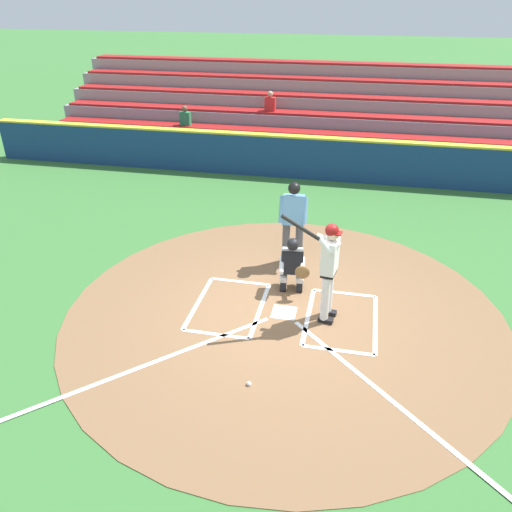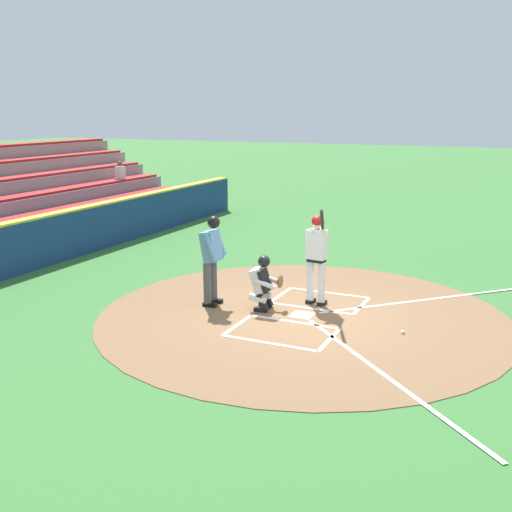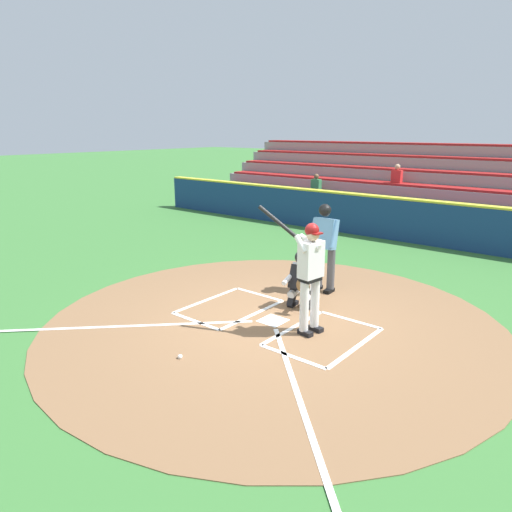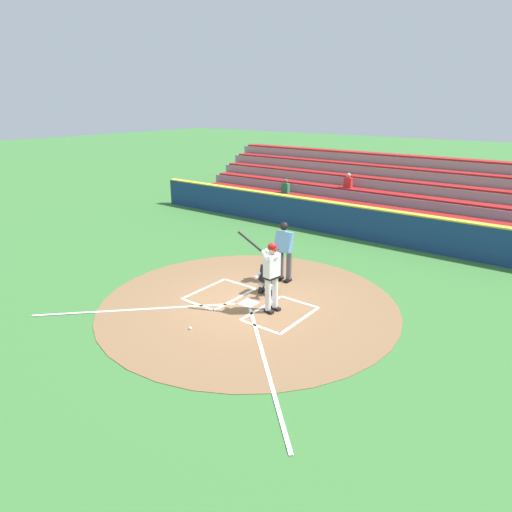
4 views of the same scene
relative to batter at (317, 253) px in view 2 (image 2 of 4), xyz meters
The scene contains 8 objects.
ground_plane 1.33m from the batter, ahead, with size 120.00×120.00×0.00m, color #387033.
dirt_circle 1.32m from the batter, ahead, with size 8.00×8.00×0.01m, color brown.
home_plate_and_chalk 1.58m from the batter, 49.35° to the left, with size 7.93×4.91×0.01m.
batter is the anchor object (origin of this frame).
catcher 1.24m from the batter, 49.84° to the right, with size 0.64×0.62×1.13m.
plate_umpire 2.13m from the batter, 65.29° to the right, with size 0.59×0.43×1.86m.
baseball 2.45m from the batter, 64.37° to the left, with size 0.07×0.07×0.07m, color white.
backstop_wall 7.56m from the batter, 84.32° to the right, with size 22.00×0.36×1.31m.
Camera 2 is at (10.81, 3.98, 3.93)m, focal length 43.25 mm.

